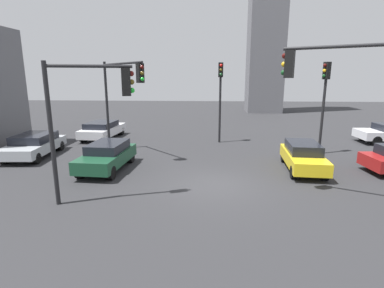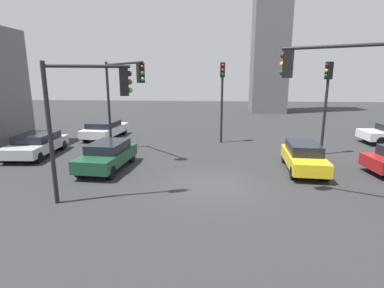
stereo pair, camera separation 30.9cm
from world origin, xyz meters
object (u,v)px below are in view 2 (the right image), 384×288
Objects in this scene: traffic_light_4 at (222,88)px; car_5 at (108,155)px; traffic_light_0 at (87,103)px; car_0 at (36,144)px; traffic_light_3 at (327,91)px; car_3 at (105,129)px; traffic_light_2 at (348,90)px; car_2 at (304,156)px; traffic_light_1 at (122,87)px.

traffic_light_4 reaches higher than car_5.
car_0 is at bearing 117.50° from traffic_light_0.
car_0 is (-17.33, -1.67, -3.13)m from traffic_light_3.
car_3 is (-15.12, 3.79, -3.13)m from traffic_light_3.
car_2 is (-0.02, 4.24, -3.50)m from traffic_light_2.
car_0 is at bearing 161.76° from car_3.
car_5 is at bearing -11.39° from traffic_light_3.
traffic_light_1 is 1.20× the size of car_0.
traffic_light_2 reaches higher than car_0.
traffic_light_0 is 10.59m from car_2.
traffic_light_0 is 0.93× the size of traffic_light_1.
traffic_light_0 is 1.11× the size of car_0.
car_0 is 0.99× the size of car_3.
traffic_light_0 is 11.93m from traffic_light_4.
traffic_light_3 is at bearing 17.92° from traffic_light_0.
car_3 is (-9.02, 0.87, -3.20)m from traffic_light_4.
traffic_light_1 is 6.74m from car_3.
traffic_light_3 is 1.30× the size of car_5.
car_5 is (-0.04, -2.85, -3.34)m from traffic_light_1.
car_5 is at bearing 4.82° from traffic_light_2.
traffic_light_3 reaches higher than traffic_light_0.
car_3 is at bearing -97.66° from traffic_light_4.
traffic_light_1 is at bearing -177.50° from car_5.
car_0 is 5.78m from car_5.
traffic_light_0 is at bearing 26.39° from traffic_light_2.
traffic_light_4 is (-6.10, 2.92, 0.08)m from traffic_light_3.
car_2 is (-2.03, -3.42, -3.10)m from traffic_light_3.
traffic_light_4 is 9.61m from car_3.
traffic_light_3 is 1.30× the size of car_2.
traffic_light_4 is 12.55m from car_0.
traffic_light_1 is 1.31× the size of car_2.
traffic_light_2 is 1.37× the size of car_2.
traffic_light_4 reaches higher than traffic_light_0.
car_0 is (-15.32, 6.00, -3.53)m from traffic_light_2.
traffic_light_1 is 6.34m from car_0.
traffic_light_1 reaches higher than car_5.
traffic_light_3 is (11.15, 7.88, 0.10)m from traffic_light_0.
car_3 is at bearing 153.77° from car_0.
traffic_light_2 is (9.98, -6.54, 0.16)m from traffic_light_1.
car_5 is at bearing -154.51° from car_3.
traffic_light_4 is at bearing -43.87° from traffic_light_2.
car_0 is 15.40m from car_2.
traffic_light_1 reaches higher than traffic_light_0.
traffic_light_1 is 12.04m from traffic_light_3.
car_3 is (2.21, 5.46, 0.00)m from car_0.
traffic_light_4 is at bearing 108.06° from car_0.
car_5 is (-10.02, 3.69, -3.50)m from traffic_light_2.
car_5 is (-10.00, -0.55, 0.01)m from car_2.
traffic_light_3 is 6.77m from traffic_light_4.
traffic_light_1 reaches higher than traffic_light_3.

